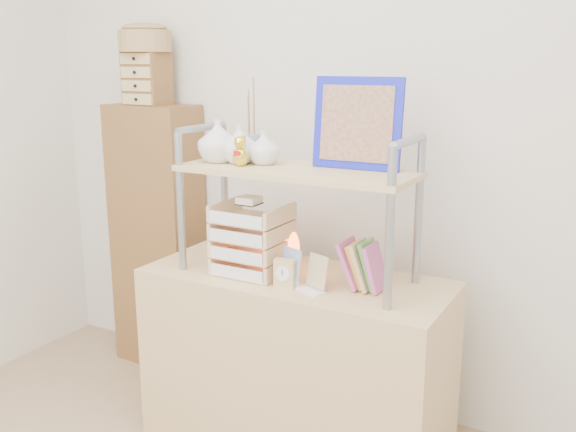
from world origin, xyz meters
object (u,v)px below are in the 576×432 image
object	(u,v)px
letter_tray	(250,243)
salt_lamp	(286,248)
cabinet	(158,238)
desk	(295,364)

from	to	relation	value
letter_tray	salt_lamp	world-z (taller)	letter_tray
letter_tray	salt_lamp	bearing A→B (deg)	44.30
cabinet	salt_lamp	distance (m)	1.01
cabinet	salt_lamp	xyz separation A→B (m)	(0.94, -0.33, 0.17)
cabinet	salt_lamp	bearing A→B (deg)	-17.63
cabinet	desk	bearing A→B (deg)	-18.45
letter_tray	salt_lamp	size ratio (longest dim) A/B	1.71
letter_tray	desk	bearing A→B (deg)	19.05
desk	letter_tray	bearing A→B (deg)	-160.95
cabinet	letter_tray	size ratio (longest dim) A/B	4.39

